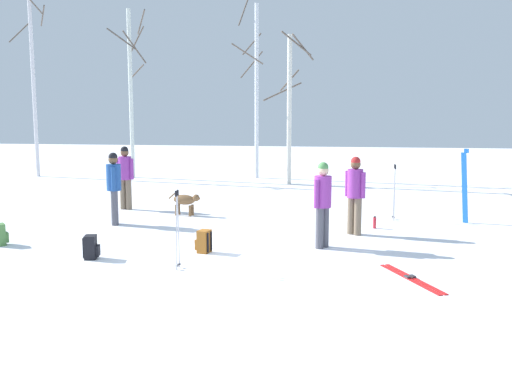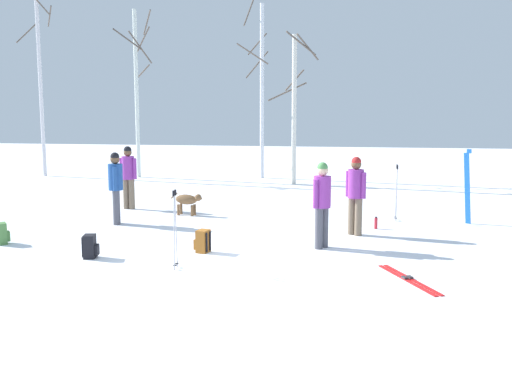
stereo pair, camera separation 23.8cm
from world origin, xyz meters
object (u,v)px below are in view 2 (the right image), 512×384
(ski_poles_1, at_px, (175,227))
(backpack_0, at_px, (90,247))
(person_2, at_px, (356,191))
(ski_pair_planted_0, at_px, (467,187))
(dog, at_px, (188,200))
(ski_pair_lying_0, at_px, (409,279))
(backpack_1, at_px, (2,234))
(birch_tree_0, at_px, (40,73))
(water_bottle_0, at_px, (376,223))
(birch_tree_2, at_px, (261,88))
(person_3, at_px, (128,173))
(person_1, at_px, (322,199))
(birch_tree_1, at_px, (137,89))
(ski_poles_0, at_px, (396,191))
(person_0, at_px, (116,183))
(birch_tree_3, at_px, (294,106))
(backpack_2, at_px, (203,241))

(ski_poles_1, bearing_deg, backpack_0, 165.46)
(person_2, bearing_deg, ski_pair_planted_0, 33.27)
(dog, bearing_deg, ski_pair_lying_0, -44.87)
(person_2, xyz_separation_m, ski_pair_planted_0, (2.64, 1.74, -0.09))
(backpack_1, distance_m, birch_tree_0, 12.92)
(water_bottle_0, bearing_deg, birch_tree_2, 113.61)
(person_3, bearing_deg, person_1, -34.73)
(ski_poles_1, relative_size, backpack_0, 3.14)
(ski_pair_planted_0, bearing_deg, backpack_0, -148.92)
(person_1, relative_size, dog, 1.93)
(person_2, xyz_separation_m, person_3, (-6.08, 2.41, 0.00))
(backpack_0, distance_m, birch_tree_1, 13.10)
(ski_pair_planted_0, xyz_separation_m, birch_tree_2, (-6.19, 8.22, 2.58))
(birch_tree_0, bearing_deg, birch_tree_1, 2.75)
(ski_poles_0, relative_size, birch_tree_2, 0.20)
(person_2, distance_m, ski_pair_lying_0, 3.57)
(ski_pair_planted_0, bearing_deg, dog, -179.92)
(ski_poles_0, bearing_deg, ski_pair_lying_0, -91.71)
(ski_pair_lying_0, bearing_deg, ski_poles_1, 178.86)
(ski_poles_1, xyz_separation_m, backpack_0, (-1.78, 0.46, -0.52))
(dog, xyz_separation_m, water_bottle_0, (4.71, -0.99, -0.25))
(ski_poles_1, distance_m, birch_tree_0, 15.81)
(person_0, relative_size, birch_tree_0, 0.22)
(person_1, xyz_separation_m, ski_pair_planted_0, (3.31, 3.07, -0.09))
(ski_pair_lying_0, relative_size, ski_poles_1, 1.23)
(ski_poles_1, bearing_deg, ski_pair_lying_0, -1.14)
(backpack_0, distance_m, water_bottle_0, 6.41)
(person_1, height_order, dog, person_1)
(backpack_0, xyz_separation_m, birch_tree_3, (2.76, 11.06, 2.57))
(person_1, xyz_separation_m, ski_poles_1, (-2.43, -1.92, -0.24))
(person_0, relative_size, birch_tree_1, 0.27)
(backpack_2, distance_m, birch_tree_2, 12.45)
(backpack_1, relative_size, birch_tree_0, 0.06)
(person_1, distance_m, backpack_1, 6.55)
(person_0, relative_size, birch_tree_3, 0.33)
(dog, bearing_deg, backpack_1, -127.89)
(dog, relative_size, birch_tree_1, 0.14)
(person_1, bearing_deg, backpack_2, -162.55)
(person_3, distance_m, water_bottle_0, 6.82)
(backpack_0, xyz_separation_m, birch_tree_0, (-7.32, 12.04, 3.84))
(person_2, bearing_deg, birch_tree_2, 109.61)
(water_bottle_0, relative_size, birch_tree_0, 0.04)
(backpack_1, bearing_deg, backpack_0, -19.16)
(ski_poles_0, xyz_separation_m, birch_tree_3, (-3.12, 6.44, 2.05))
(person_2, xyz_separation_m, backpack_2, (-2.91, -2.04, -0.77))
(backpack_2, bearing_deg, birch_tree_0, 129.41)
(person_3, bearing_deg, ski_poles_1, -62.23)
(birch_tree_0, bearing_deg, water_bottle_0, -33.90)
(person_1, relative_size, person_2, 1.00)
(person_0, relative_size, backpack_0, 3.90)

